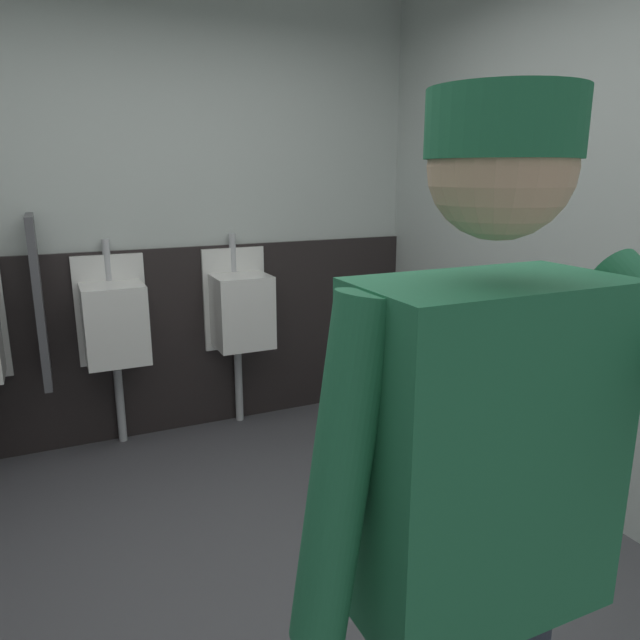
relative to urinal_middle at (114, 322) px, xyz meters
The scene contains 8 objects.
ground_plane 1.90m from the urinal_middle, 80.63° to the right, with size 3.96×4.33×0.04m, color #4C4C51.
wall_back 0.69m from the urinal_middle, 37.94° to the left, with size 3.96×0.12×2.73m, color silver.
wall_right 2.71m from the urinal_middle, 40.14° to the right, with size 0.12×4.33×2.73m, color silver.
wainscot_band_back 0.37m from the urinal_middle, 27.17° to the left, with size 3.36×0.03×1.17m, color black.
urinal_middle is the anchor object (origin of this frame).
urinal_right 0.75m from the urinal_middle, ahead, with size 0.40×0.34×1.24m.
privacy_divider_panel 0.42m from the urinal_middle, 169.35° to the right, with size 0.04×0.40×0.90m, color #4C4C51.
person 2.80m from the urinal_middle, 83.35° to the right, with size 0.66×0.60×1.73m.
Camera 1 is at (-0.59, -1.77, 1.61)m, focal length 33.15 mm.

